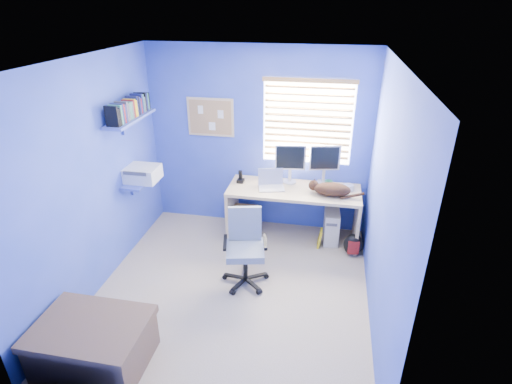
% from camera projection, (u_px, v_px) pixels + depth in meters
% --- Properties ---
extents(floor, '(3.00, 3.20, 0.00)m').
position_uv_depth(floor, '(232.00, 291.00, 4.53)').
color(floor, beige).
rests_on(floor, ground).
extents(ceiling, '(3.00, 3.20, 0.00)m').
position_uv_depth(ceiling, '(225.00, 61.00, 3.43)').
color(ceiling, white).
rests_on(ceiling, wall_back).
extents(wall_back, '(3.00, 0.01, 2.50)m').
position_uv_depth(wall_back, '(258.00, 141.00, 5.39)').
color(wall_back, '#2F49BC').
rests_on(wall_back, ground).
extents(wall_front, '(3.00, 0.01, 2.50)m').
position_uv_depth(wall_front, '(168.00, 298.00, 2.57)').
color(wall_front, '#2F49BC').
rests_on(wall_front, ground).
extents(wall_left, '(0.01, 3.20, 2.50)m').
position_uv_depth(wall_left, '(92.00, 180.00, 4.23)').
color(wall_left, '#2F49BC').
rests_on(wall_left, ground).
extents(wall_right, '(0.01, 3.20, 2.50)m').
position_uv_depth(wall_right, '(385.00, 205.00, 3.73)').
color(wall_right, '#2F49BC').
rests_on(wall_right, ground).
extents(desk, '(1.73, 0.65, 0.74)m').
position_uv_depth(desk, '(293.00, 214.00, 5.38)').
color(desk, tan).
rests_on(desk, floor).
extents(laptop, '(0.38, 0.33, 0.22)m').
position_uv_depth(laptop, '(271.00, 181.00, 5.19)').
color(laptop, silver).
rests_on(laptop, desk).
extents(monitor_left, '(0.41, 0.17, 0.54)m').
position_uv_depth(monitor_left, '(290.00, 164.00, 5.29)').
color(monitor_left, silver).
rests_on(monitor_left, desk).
extents(monitor_right, '(0.42, 0.20, 0.54)m').
position_uv_depth(monitor_right, '(324.00, 164.00, 5.28)').
color(monitor_right, silver).
rests_on(monitor_right, desk).
extents(phone, '(0.09, 0.11, 0.17)m').
position_uv_depth(phone, '(241.00, 176.00, 5.38)').
color(phone, black).
rests_on(phone, desk).
extents(mug, '(0.10, 0.09, 0.10)m').
position_uv_depth(mug, '(329.00, 184.00, 5.23)').
color(mug, '#338262').
rests_on(mug, desk).
extents(cd_spindle, '(0.13, 0.13, 0.07)m').
position_uv_depth(cd_spindle, '(349.00, 187.00, 5.19)').
color(cd_spindle, silver).
rests_on(cd_spindle, desk).
extents(cat, '(0.50, 0.34, 0.16)m').
position_uv_depth(cat, '(332.00, 189.00, 5.02)').
color(cat, black).
rests_on(cat, desk).
extents(tower_pc, '(0.21, 0.45, 0.45)m').
position_uv_depth(tower_pc, '(331.00, 225.00, 5.40)').
color(tower_pc, beige).
rests_on(tower_pc, floor).
extents(drawer_boxes, '(0.35, 0.28, 0.41)m').
position_uv_depth(drawer_boxes, '(245.00, 221.00, 5.54)').
color(drawer_boxes, tan).
rests_on(drawer_boxes, floor).
extents(yellow_book, '(0.03, 0.17, 0.24)m').
position_uv_depth(yellow_book, '(320.00, 238.00, 5.29)').
color(yellow_book, yellow).
rests_on(yellow_book, floor).
extents(backpack, '(0.28, 0.22, 0.29)m').
position_uv_depth(backpack, '(353.00, 244.00, 5.11)').
color(backpack, black).
rests_on(backpack, floor).
extents(bed_corner, '(0.93, 0.66, 0.45)m').
position_uv_depth(bed_corner, '(94.00, 344.00, 3.55)').
color(bed_corner, brown).
rests_on(bed_corner, floor).
extents(office_chair, '(0.61, 0.61, 0.88)m').
position_uv_depth(office_chair, '(245.00, 257.00, 4.56)').
color(office_chair, black).
rests_on(office_chair, floor).
extents(window_blinds, '(1.15, 0.05, 1.10)m').
position_uv_depth(window_blinds, '(308.00, 123.00, 5.13)').
color(window_blinds, white).
rests_on(window_blinds, ground).
extents(corkboard, '(0.64, 0.02, 0.52)m').
position_uv_depth(corkboard, '(211.00, 117.00, 5.35)').
color(corkboard, tan).
rests_on(corkboard, ground).
extents(wall_shelves, '(0.42, 0.90, 1.05)m').
position_uv_depth(wall_shelves, '(135.00, 142.00, 4.79)').
color(wall_shelves, '#4658BF').
rests_on(wall_shelves, ground).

